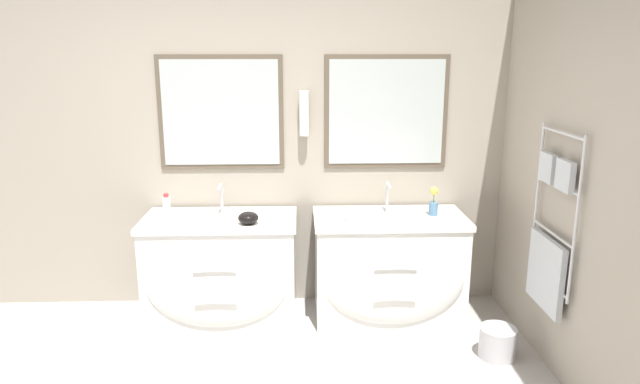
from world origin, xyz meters
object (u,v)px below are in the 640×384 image
object	(u,v)px
vanity_left	(221,269)
vanity_right	(389,267)
amenity_bowl	(248,218)
toiletry_bottle	(167,209)
flower_vase	(434,203)
waste_bin	(498,342)

from	to	relation	value
vanity_left	vanity_right	bearing A→B (deg)	0.00
amenity_bowl	vanity_right	bearing A→B (deg)	6.87
vanity_left	toiletry_bottle	world-z (taller)	toiletry_bottle
toiletry_bottle	flower_vase	distance (m)	1.92
waste_bin	vanity_left	bearing A→B (deg)	162.09
vanity_right	flower_vase	xyz separation A→B (m)	(0.32, 0.05, 0.48)
vanity_left	flower_vase	world-z (taller)	flower_vase
vanity_right	amenity_bowl	distance (m)	1.11
toiletry_bottle	flower_vase	world-z (taller)	flower_vase
vanity_right	amenity_bowl	world-z (taller)	amenity_bowl
vanity_left	amenity_bowl	world-z (taller)	amenity_bowl
vanity_left	amenity_bowl	distance (m)	0.50
toiletry_bottle	vanity_right	bearing A→B (deg)	2.12
flower_vase	waste_bin	world-z (taller)	flower_vase
amenity_bowl	flower_vase	distance (m)	1.35
vanity_right	toiletry_bottle	bearing A→B (deg)	-177.88
toiletry_bottle	amenity_bowl	world-z (taller)	toiletry_bottle
vanity_left	vanity_right	world-z (taller)	same
amenity_bowl	waste_bin	world-z (taller)	amenity_bowl
vanity_left	amenity_bowl	xyz separation A→B (m)	(0.22, -0.12, 0.43)
toiletry_bottle	waste_bin	bearing A→B (deg)	-13.80
vanity_left	flower_vase	size ratio (longest dim) A/B	5.22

